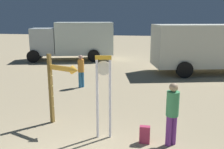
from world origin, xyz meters
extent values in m
cylinder|color=white|center=(0.21, 2.18, 1.09)|extent=(0.07, 0.07, 2.19)
cylinder|color=white|center=(0.55, 2.24, 1.09)|extent=(0.07, 0.07, 2.19)
cube|color=yellow|center=(0.38, 2.21, 2.24)|extent=(0.43, 0.15, 0.10)
cylinder|color=silver|center=(0.37, 2.24, 1.95)|extent=(0.37, 0.10, 0.37)
cube|color=black|center=(0.37, 2.27, 1.95)|extent=(0.08, 0.03, 0.02)
cube|color=black|center=(0.37, 2.27, 1.95)|extent=(0.10, 0.03, 0.13)
cube|color=olive|center=(-1.43, 2.89, 1.09)|extent=(0.13, 0.13, 2.18)
cube|color=gold|center=(-0.99, 2.73, 1.80)|extent=(0.81, 0.36, 0.14)
cone|color=gold|center=(-0.50, 2.54, 1.80)|extent=(0.30, 0.31, 0.25)
sphere|color=#FEE381|center=(-1.36, 2.87, 0.55)|extent=(0.04, 0.04, 0.04)
sphere|color=#F3E882|center=(-1.36, 2.87, 0.87)|extent=(0.04, 0.04, 0.04)
sphere|color=#FCEA7F|center=(-1.36, 2.87, 1.20)|extent=(0.04, 0.04, 0.04)
sphere|color=#FFE488|center=(-1.36, 2.87, 1.53)|extent=(0.04, 0.04, 0.04)
sphere|color=#F1F091|center=(-1.36, 2.87, 1.85)|extent=(0.04, 0.04, 0.04)
cylinder|color=#73328D|center=(2.24, 2.16, 0.40)|extent=(0.15, 0.15, 0.81)
cylinder|color=#73328D|center=(2.11, 2.06, 0.40)|extent=(0.15, 0.15, 0.81)
cylinder|color=#41955E|center=(2.18, 2.11, 1.13)|extent=(0.32, 0.32, 0.64)
sphere|color=tan|center=(2.18, 2.11, 1.56)|extent=(0.22, 0.22, 0.22)
cube|color=#B93557|center=(1.51, 2.08, 0.24)|extent=(0.27, 0.14, 0.48)
cube|color=#AF4767|center=(1.51, 2.17, 0.17)|extent=(0.19, 0.04, 0.21)
cylinder|color=teal|center=(-1.67, 6.94, 0.37)|extent=(0.14, 0.14, 0.75)
cylinder|color=teal|center=(-1.76, 6.83, 0.37)|extent=(0.14, 0.14, 0.75)
cylinder|color=orange|center=(-1.71, 6.89, 1.04)|extent=(0.30, 0.30, 0.59)
sphere|color=tan|center=(-1.71, 6.89, 1.44)|extent=(0.21, 0.21, 0.21)
cube|color=silver|center=(4.06, 11.09, 1.64)|extent=(5.45, 3.48, 2.37)
cylinder|color=black|center=(3.26, 9.67, 0.45)|extent=(0.93, 0.46, 0.90)
cylinder|color=black|center=(2.69, 11.96, 0.45)|extent=(0.93, 0.46, 0.90)
cube|color=silver|center=(-3.78, 14.50, 1.65)|extent=(4.69, 3.19, 2.40)
cube|color=silver|center=(-6.73, 13.68, 1.44)|extent=(2.22, 2.41, 1.97)
cube|color=black|center=(-7.58, 13.45, 1.83)|extent=(0.48, 1.65, 0.87)
cylinder|color=black|center=(-7.64, 14.56, 0.45)|extent=(0.93, 0.48, 0.90)
cylinder|color=black|center=(-7.07, 12.47, 0.45)|extent=(0.93, 0.48, 0.90)
cylinder|color=black|center=(-3.43, 15.72, 0.45)|extent=(0.93, 0.48, 0.90)
cylinder|color=black|center=(-2.85, 13.63, 0.45)|extent=(0.93, 0.48, 0.90)
camera|label=1|loc=(1.72, -3.94, 3.26)|focal=39.64mm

